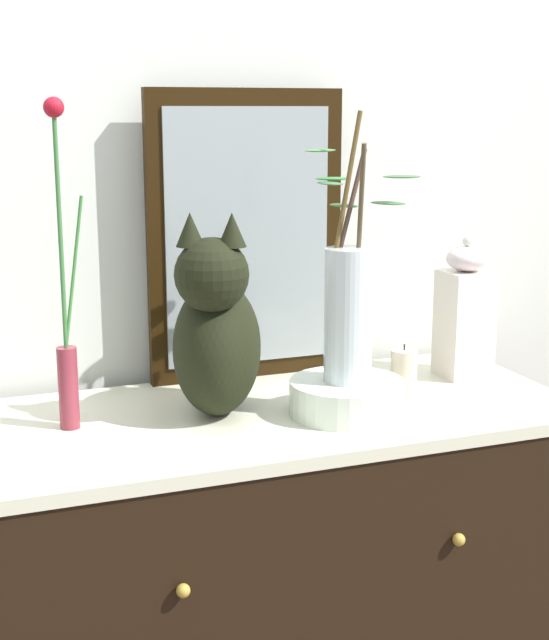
{
  "coord_description": "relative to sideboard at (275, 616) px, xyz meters",
  "views": [
    {
      "loc": [
        -0.6,
        -1.61,
        1.47
      ],
      "look_at": [
        0.0,
        0.0,
        1.08
      ],
      "focal_mm": 51.7,
      "sensor_mm": 36.0,
      "label": 1
    }
  ],
  "objects": [
    {
      "name": "bowl_porcelain",
      "position": [
        0.12,
        -0.07,
        0.48
      ],
      "size": [
        0.22,
        0.22,
        0.07
      ],
      "primitive_type": "cylinder",
      "color": "white",
      "rests_on": "sideboard"
    },
    {
      "name": "cat_sitting",
      "position": [
        -0.11,
        0.01,
        0.61
      ],
      "size": [
        0.25,
        0.42,
        0.4
      ],
      "color": "black",
      "rests_on": "sideboard"
    },
    {
      "name": "wall_back",
      "position": [
        0.0,
        0.34,
        0.85
      ],
      "size": [
        4.4,
        0.08,
        2.6
      ],
      "primitive_type": "cube",
      "color": "silver",
      "rests_on": "ground_plane"
    },
    {
      "name": "jar_lidded_porcelain",
      "position": [
        0.47,
        0.08,
        0.59
      ],
      "size": [
        0.1,
        0.1,
        0.31
      ],
      "color": "silver",
      "rests_on": "sideboard"
    },
    {
      "name": "sideboard",
      "position": [
        0.0,
        0.0,
        0.0
      ],
      "size": [
        1.18,
        0.54,
        0.9
      ],
      "color": "black",
      "rests_on": "ground_plane"
    },
    {
      "name": "mirror_leaning",
      "position": [
        0.03,
        0.24,
        0.76
      ],
      "size": [
        0.43,
        0.03,
        0.62
      ],
      "color": "black",
      "rests_on": "sideboard"
    },
    {
      "name": "vase_glass_clear",
      "position": [
        0.12,
        -0.07,
        0.66
      ],
      "size": [
        0.19,
        0.17,
        0.51
      ],
      "color": "silver",
      "rests_on": "bowl_porcelain"
    },
    {
      "name": "vase_slim_green",
      "position": [
        -0.39,
        0.03,
        0.64
      ],
      "size": [
        0.06,
        0.04,
        0.6
      ],
      "color": "maroon",
      "rests_on": "sideboard"
    },
    {
      "name": "candle_pillar",
      "position": [
        0.27,
        -0.03,
        0.5
      ],
      "size": [
        0.05,
        0.05,
        0.11
      ],
      "color": "beige",
      "rests_on": "sideboard"
    }
  ]
}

